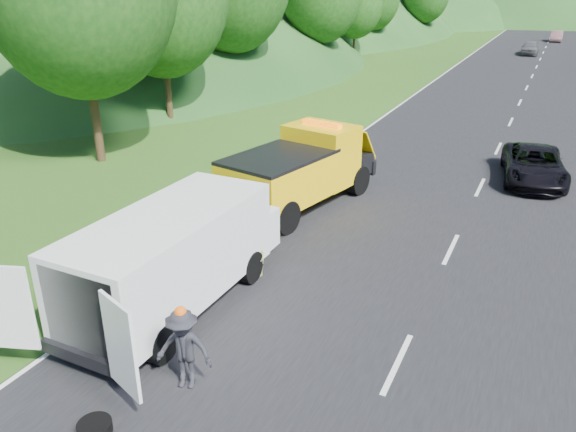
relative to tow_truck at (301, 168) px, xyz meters
The scene contains 12 objects.
ground 6.12m from the tow_truck, 64.62° to the right, with size 320.00×320.00×0.00m, color #38661E.
road_surface 35.08m from the tow_truck, 80.88° to the left, with size 14.00×200.00×0.02m, color black.
tree_line_left 57.05m from the tow_truck, 106.76° to the left, with size 14.00×140.00×14.00m, color #2F601C, non-canonical shape.
tow_truck is the anchor object (origin of this frame).
white_van 7.44m from the tow_truck, 89.73° to the right, with size 3.88×7.10×2.52m.
woman 5.13m from the tow_truck, 94.45° to the right, with size 0.54×0.39×1.47m, color white.
child 5.57m from the tow_truck, 78.29° to the right, with size 0.49×0.38×1.00m, color tan.
worker 10.16m from the tow_truck, 78.82° to the right, with size 1.12×0.64×1.73m, color black.
suitcase 5.24m from the tow_truck, 123.51° to the right, with size 0.37×0.21×0.60m, color #615948.
passing_suv 9.73m from the tow_truck, 40.74° to the left, with size 2.24×4.85×1.35m, color black.
dist_car_a 50.12m from the tow_truck, 85.08° to the left, with size 1.71×4.24×1.45m, color #4B4A4F.
dist_car_b 66.43m from the tow_truck, 84.48° to the left, with size 1.41×4.05×1.33m, color brown.
Camera 1 is at (5.07, -11.71, 7.47)m, focal length 35.00 mm.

